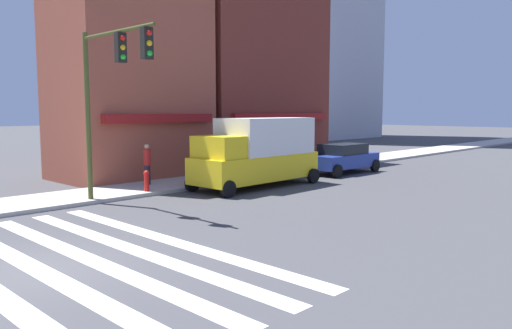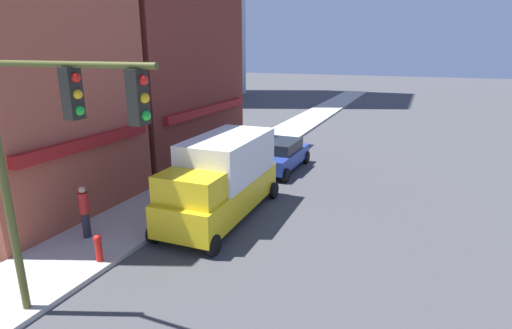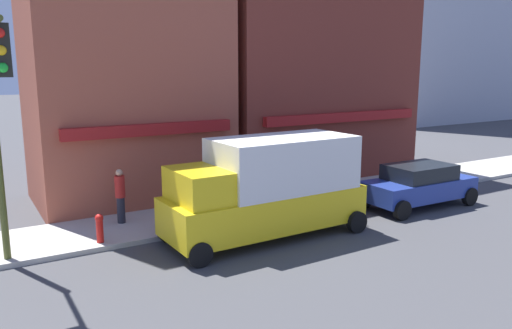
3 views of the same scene
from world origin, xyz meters
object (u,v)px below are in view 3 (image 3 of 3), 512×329
box_truck_yellow (268,186)px  sedan_blue (419,184)px  fire_hydrant (100,227)px  pedestrian_red_jacket (120,195)px

box_truck_yellow → sedan_blue: bearing=-1.2°
box_truck_yellow → fire_hydrant: size_ratio=7.42×
sedan_blue → pedestrian_red_jacket: bearing=163.4°
box_truck_yellow → fire_hydrant: bearing=158.6°
box_truck_yellow → sedan_blue: box_truck_yellow is taller
fire_hydrant → pedestrian_red_jacket: bearing=55.3°
box_truck_yellow → fire_hydrant: box_truck_yellow is taller
sedan_blue → fire_hydrant: sedan_blue is taller
sedan_blue → fire_hydrant: size_ratio=5.26×
box_truck_yellow → fire_hydrant: 5.02m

